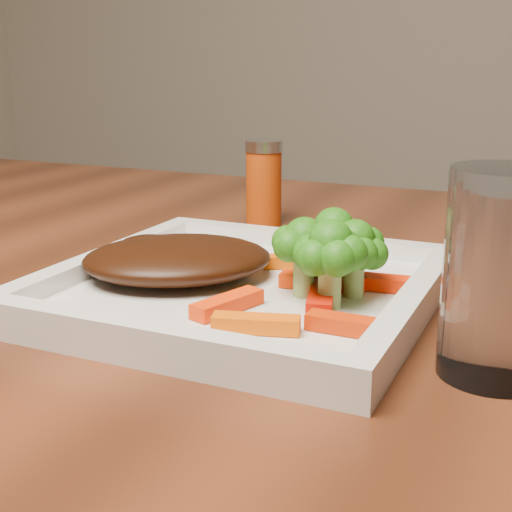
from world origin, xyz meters
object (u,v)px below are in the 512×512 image
at_px(steak, 178,259).
at_px(drinking_glass, 502,275).
at_px(spice_shaker, 264,183).
at_px(plate, 244,294).

height_order(steak, drinking_glass, drinking_glass).
bearing_deg(steak, spice_shaker, 98.08).
height_order(plate, spice_shaker, spice_shaker).
bearing_deg(drinking_glass, plate, 163.52).
relative_size(plate, drinking_glass, 2.25).
height_order(steak, spice_shaker, spice_shaker).
xyz_separation_m(plate, drinking_glass, (0.19, -0.05, 0.05)).
bearing_deg(plate, drinking_glass, -16.48).
distance_m(plate, spice_shaker, 0.26).
xyz_separation_m(steak, drinking_glass, (0.24, -0.05, 0.03)).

